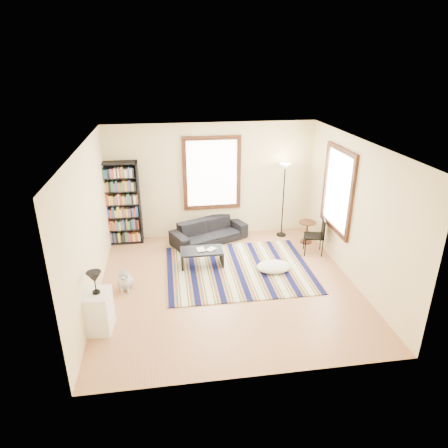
{
  "coord_description": "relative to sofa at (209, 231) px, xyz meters",
  "views": [
    {
      "loc": [
        -1.08,
        -6.77,
        4.19
      ],
      "look_at": [
        0.0,
        0.5,
        1.1
      ],
      "focal_mm": 32.0,
      "sensor_mm": 36.0,
      "label": 1
    }
  ],
  "objects": [
    {
      "name": "window_right",
      "position": [
        2.6,
        -1.25,
        1.33
      ],
      "size": [
        0.06,
        1.2,
        1.6
      ],
      "primitive_type": "cube",
      "color": "white",
      "rests_on": "wall_right"
    },
    {
      "name": "table_lamp",
      "position": [
        -2.17,
        -3.13,
        0.62
      ],
      "size": [
        0.32,
        0.32,
        0.38
      ],
      "primitive_type": null,
      "rotation": [
        0.0,
        0.0,
        -0.41
      ],
      "color": "black",
      "rests_on": "white_cabinet"
    },
    {
      "name": "floor",
      "position": [
        0.13,
        -2.05,
        -0.32
      ],
      "size": [
        5.0,
        5.0,
        0.1
      ],
      "primitive_type": "cube",
      "color": "tan",
      "rests_on": "ground"
    },
    {
      "name": "floor_lamp",
      "position": [
        1.85,
        0.1,
        0.66
      ],
      "size": [
        0.32,
        0.32,
        1.86
      ],
      "primitive_type": null,
      "rotation": [
        0.0,
        0.0,
        0.07
      ],
      "color": "black",
      "rests_on": "floor"
    },
    {
      "name": "sofa",
      "position": [
        0.0,
        0.0,
        0.0
      ],
      "size": [
        1.41,
        1.97,
        0.54
      ],
      "primitive_type": "imported",
      "rotation": [
        0.0,
        0.0,
        0.42
      ],
      "color": "black",
      "rests_on": "floor"
    },
    {
      "name": "coffee_table",
      "position": [
        -0.29,
        -1.16,
        -0.09
      ],
      "size": [
        0.95,
        0.59,
        0.36
      ],
      "primitive_type": "cube",
      "rotation": [
        0.0,
        0.0,
        0.11
      ],
      "color": "black",
      "rests_on": "floor"
    },
    {
      "name": "book_b",
      "position": [
        -0.14,
        -1.11,
        0.1
      ],
      "size": [
        0.26,
        0.26,
        0.02
      ],
      "primitive_type": "imported",
      "rotation": [
        0.0,
        0.0,
        -0.77
      ],
      "color": "beige",
      "rests_on": "coffee_table"
    },
    {
      "name": "window_back",
      "position": [
        0.13,
        0.42,
        1.33
      ],
      "size": [
        1.2,
        0.06,
        1.6
      ],
      "primitive_type": "cube",
      "color": "white",
      "rests_on": "wall_back"
    },
    {
      "name": "wall_right",
      "position": [
        2.68,
        -2.05,
        1.13
      ],
      "size": [
        0.1,
        5.0,
        2.8
      ],
      "primitive_type": "cube",
      "color": "#FFDDAB",
      "rests_on": "floor"
    },
    {
      "name": "floor_cushion",
      "position": [
        1.18,
        -1.64,
        -0.18
      ],
      "size": [
        0.87,
        0.77,
        0.18
      ],
      "primitive_type": "ellipsoid",
      "rotation": [
        0.0,
        0.0,
        0.36
      ],
      "color": "silver",
      "rests_on": "floor"
    },
    {
      "name": "white_cabinet",
      "position": [
        -2.17,
        -3.13,
        0.08
      ],
      "size": [
        0.42,
        0.53,
        0.7
      ],
      "primitive_type": "cube",
      "rotation": [
        0.0,
        0.0,
        -0.09
      ],
      "color": "white",
      "rests_on": "floor"
    },
    {
      "name": "book_a",
      "position": [
        -0.39,
        -1.16,
        0.1
      ],
      "size": [
        0.24,
        0.19,
        0.02
      ],
      "primitive_type": "imported",
      "rotation": [
        0.0,
        0.0,
        0.11
      ],
      "color": "beige",
      "rests_on": "coffee_table"
    },
    {
      "name": "wall_front",
      "position": [
        0.13,
        -4.6,
        1.13
      ],
      "size": [
        5.0,
        0.1,
        2.8
      ],
      "primitive_type": "cube",
      "color": "#FFDDAB",
      "rests_on": "floor"
    },
    {
      "name": "dog",
      "position": [
        -1.86,
        -1.92,
        -0.02
      ],
      "size": [
        0.36,
        0.5,
        0.5
      ],
      "primitive_type": null,
      "rotation": [
        0.0,
        0.0,
        -0.01
      ],
      "color": "#AEAEAE",
      "rests_on": "floor"
    },
    {
      "name": "folding_chair",
      "position": [
        2.28,
        -0.97,
        0.16
      ],
      "size": [
        0.51,
        0.49,
        0.86
      ],
      "primitive_type": "cube",
      "rotation": [
        0.0,
        0.0,
        -0.26
      ],
      "color": "black",
      "rests_on": "floor"
    },
    {
      "name": "rug",
      "position": [
        0.45,
        -1.48,
        -0.26
      ],
      "size": [
        3.07,
        2.45,
        0.02
      ],
      "primitive_type": "cube",
      "color": "#0B0E3A",
      "rests_on": "floor"
    },
    {
      "name": "wall_left",
      "position": [
        -2.42,
        -2.05,
        1.13
      ],
      "size": [
        0.1,
        5.0,
        2.8
      ],
      "primitive_type": "cube",
      "color": "#FFDDAB",
      "rests_on": "floor"
    },
    {
      "name": "wall_back",
      "position": [
        0.13,
        0.5,
        1.13
      ],
      "size": [
        5.0,
        0.1,
        2.8
      ],
      "primitive_type": "cube",
      "color": "#FFDDAB",
      "rests_on": "floor"
    },
    {
      "name": "ceiling",
      "position": [
        0.13,
        -2.05,
        2.58
      ],
      "size": [
        5.0,
        5.0,
        0.1
      ],
      "primitive_type": "cube",
      "color": "white",
      "rests_on": "floor"
    },
    {
      "name": "side_table",
      "position": [
        2.33,
        -0.39,
        0.0
      ],
      "size": [
        0.53,
        0.53,
        0.54
      ],
      "primitive_type": "cylinder",
      "rotation": [
        0.0,
        0.0,
        -0.43
      ],
      "color": "#401D10",
      "rests_on": "floor"
    },
    {
      "name": "bookshelf",
      "position": [
        -2.04,
        0.27,
        0.73
      ],
      "size": [
        0.9,
        0.3,
        2.0
      ],
      "primitive_type": "cube",
      "color": "black",
      "rests_on": "floor"
    }
  ]
}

